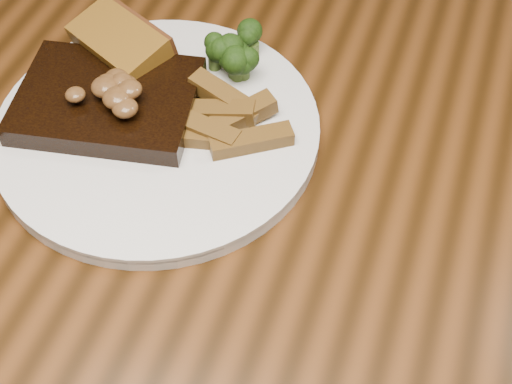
% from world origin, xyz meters
% --- Properties ---
extents(dining_table, '(1.60, 0.90, 0.75)m').
position_xyz_m(dining_table, '(0.00, 0.00, 0.66)').
color(dining_table, '#4A270E').
rests_on(dining_table, ground).
extents(chair_far, '(0.54, 0.54, 0.86)m').
position_xyz_m(chair_far, '(-0.18, 0.58, 0.47)').
color(chair_far, black).
rests_on(chair_far, ground).
extents(plate, '(0.34, 0.34, 0.01)m').
position_xyz_m(plate, '(-0.12, 0.05, 0.76)').
color(plate, silver).
rests_on(plate, dining_table).
extents(steak, '(0.19, 0.16, 0.02)m').
position_xyz_m(steak, '(-0.17, 0.05, 0.77)').
color(steak, black).
rests_on(steak, plate).
extents(steak_bone, '(0.15, 0.04, 0.02)m').
position_xyz_m(steak_bone, '(-0.17, -0.00, 0.77)').
color(steak_bone, beige).
rests_on(steak_bone, plate).
extents(mushroom_pile, '(0.07, 0.07, 0.03)m').
position_xyz_m(mushroom_pile, '(-0.16, 0.05, 0.80)').
color(mushroom_pile, brown).
rests_on(mushroom_pile, steak).
extents(garlic_bread, '(0.12, 0.09, 0.02)m').
position_xyz_m(garlic_bread, '(-0.18, 0.12, 0.77)').
color(garlic_bread, brown).
rests_on(garlic_bread, plate).
extents(potato_wedges, '(0.10, 0.10, 0.02)m').
position_xyz_m(potato_wedges, '(-0.05, 0.06, 0.77)').
color(potato_wedges, brown).
rests_on(potato_wedges, plate).
extents(broccoli_cluster, '(0.07, 0.07, 0.04)m').
position_xyz_m(broccoli_cluster, '(-0.06, 0.13, 0.78)').
color(broccoli_cluster, '#1D390D').
rests_on(broccoli_cluster, plate).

